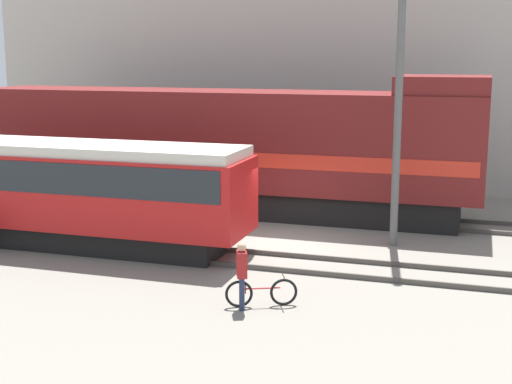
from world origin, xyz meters
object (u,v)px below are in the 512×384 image
at_px(freight_locomotive, 225,148).
at_px(bicycle, 261,293).
at_px(streetcar, 43,186).
at_px(utility_pole_center, 399,87).
at_px(person, 242,269).

distance_m(freight_locomotive, bicycle, 10.41).
height_order(streetcar, bicycle, streetcar).
bearing_deg(utility_pole_center, bicycle, -109.73).
relative_size(freight_locomotive, utility_pole_center, 1.93).
bearing_deg(utility_pole_center, freight_locomotive, 155.55).
xyz_separation_m(freight_locomotive, bicycle, (4.25, -9.29, -2.02)).
bearing_deg(bicycle, freight_locomotive, 114.56).
relative_size(streetcar, bicycle, 8.27).
distance_m(bicycle, person, 0.79).
relative_size(freight_locomotive, bicycle, 11.85).
bearing_deg(bicycle, person, -139.34).
bearing_deg(freight_locomotive, person, -68.04).
distance_m(freight_locomotive, streetcar, 7.03).
xyz_separation_m(freight_locomotive, person, (3.88, -9.61, -1.40)).
relative_size(freight_locomotive, person, 11.74).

